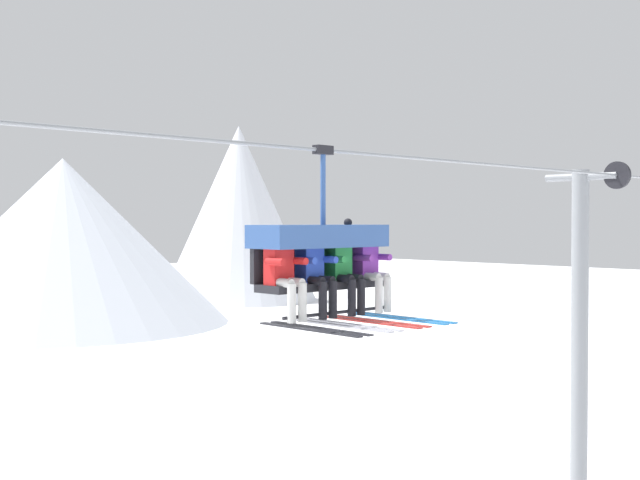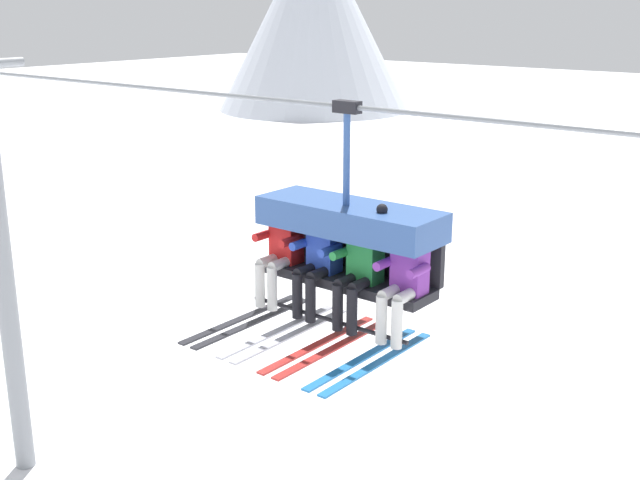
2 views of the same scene
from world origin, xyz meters
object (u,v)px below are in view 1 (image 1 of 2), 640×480
object	(u,v)px
skier_purple	(372,267)
skier_red	(286,272)
skier_green	(345,267)
skier_blue	(316,270)
chairlift_chair	(319,247)
lift_tower_far	(580,342)

from	to	relation	value
skier_purple	skier_red	bearing A→B (deg)	180.00
skier_green	skier_blue	bearing A→B (deg)	-179.26
skier_red	skier_blue	bearing A→B (deg)	0.00
skier_blue	skier_green	bearing A→B (deg)	0.74
chairlift_chair	skier_green	size ratio (longest dim) A/B	1.29
skier_blue	skier_green	distance (m)	0.53
skier_blue	skier_purple	world-z (taller)	same
lift_tower_far	skier_purple	world-z (taller)	lift_tower_far
skier_red	skier_purple	size ratio (longest dim) A/B	1.00
chairlift_chair	skier_green	world-z (taller)	chairlift_chair
skier_red	skier_green	size ratio (longest dim) A/B	1.00
skier_blue	skier_green	world-z (taller)	skier_green
skier_blue	skier_purple	bearing A→B (deg)	0.00
lift_tower_far	skier_blue	size ratio (longest dim) A/B	4.62
skier_blue	skier_green	size ratio (longest dim) A/B	1.00
skier_red	skier_green	bearing A→B (deg)	0.37
skier_green	skier_purple	distance (m)	0.52
lift_tower_far	chairlift_chair	distance (m)	8.62
chairlift_chair	skier_green	distance (m)	0.44
skier_blue	skier_red	bearing A→B (deg)	180.00
chairlift_chair	skier_purple	bearing A→B (deg)	-15.69
chairlift_chair	skier_blue	size ratio (longest dim) A/B	1.29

